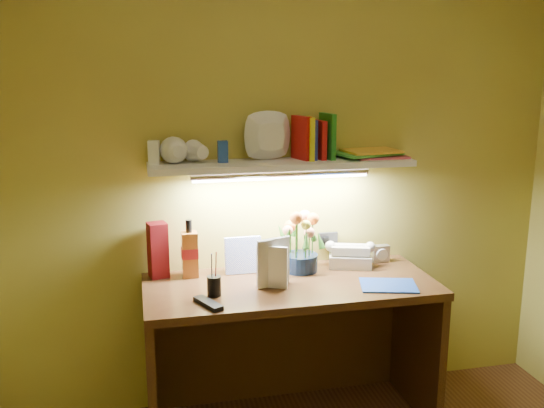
# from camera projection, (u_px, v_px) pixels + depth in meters

# --- Properties ---
(desk) EXTENTS (1.40, 0.60, 0.75)m
(desk) POSITION_uv_depth(u_px,v_px,m) (290.00, 354.00, 3.00)
(desk) COLOR #3A1D0F
(desk) RESTS_ON ground
(flower_bouquet) EXTENTS (0.22, 0.22, 0.30)m
(flower_bouquet) POSITION_uv_depth(u_px,v_px,m) (301.00, 242.00, 3.05)
(flower_bouquet) COLOR #0C1A35
(flower_bouquet) RESTS_ON desk
(telephone) EXTENTS (0.25, 0.22, 0.13)m
(telephone) POSITION_uv_depth(u_px,v_px,m) (350.00, 254.00, 3.15)
(telephone) COLOR beige
(telephone) RESTS_ON desk
(desk_clock) EXTENTS (0.09, 0.04, 0.09)m
(desk_clock) POSITION_uv_depth(u_px,v_px,m) (381.00, 253.00, 3.22)
(desk_clock) COLOR #B3B4B7
(desk_clock) RESTS_ON desk
(whisky_bottle) EXTENTS (0.08, 0.08, 0.29)m
(whisky_bottle) POSITION_uv_depth(u_px,v_px,m) (189.00, 248.00, 2.97)
(whisky_bottle) COLOR #A5581F
(whisky_bottle) RESTS_ON desk
(whisky_box) EXTENTS (0.11, 0.11, 0.27)m
(whisky_box) POSITION_uv_depth(u_px,v_px,m) (158.00, 250.00, 2.97)
(whisky_box) COLOR #620B0E
(whisky_box) RESTS_ON desk
(pen_cup) EXTENTS (0.07, 0.07, 0.16)m
(pen_cup) POSITION_uv_depth(u_px,v_px,m) (214.00, 279.00, 2.74)
(pen_cup) COLOR black
(pen_cup) RESTS_ON desk
(art_card) EXTENTS (0.18, 0.04, 0.18)m
(art_card) POSITION_uv_depth(u_px,v_px,m) (243.00, 255.00, 3.04)
(art_card) COLOR white
(art_card) RESTS_ON desk
(tv_remote) EXTENTS (0.12, 0.18, 0.02)m
(tv_remote) POSITION_uv_depth(u_px,v_px,m) (208.00, 303.00, 2.64)
(tv_remote) COLOR black
(tv_remote) RESTS_ON desk
(blue_folder) EXTENTS (0.30, 0.25, 0.01)m
(blue_folder) POSITION_uv_depth(u_px,v_px,m) (388.00, 285.00, 2.87)
(blue_folder) COLOR #1F47A9
(blue_folder) RESTS_ON desk
(desk_book_a) EXTENTS (0.17, 0.07, 0.24)m
(desk_book_a) POSITION_uv_depth(u_px,v_px,m) (257.00, 265.00, 2.80)
(desk_book_a) COLOR beige
(desk_book_a) RESTS_ON desk
(desk_book_b) EXTENTS (0.14, 0.08, 0.20)m
(desk_book_b) POSITION_uv_depth(u_px,v_px,m) (256.00, 266.00, 2.84)
(desk_book_b) COLOR white
(desk_book_b) RESTS_ON desk
(wall_shelf) EXTENTS (1.30, 0.32, 0.26)m
(wall_shelf) POSITION_uv_depth(u_px,v_px,m) (281.00, 156.00, 2.95)
(wall_shelf) COLOR white
(wall_shelf) RESTS_ON ground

